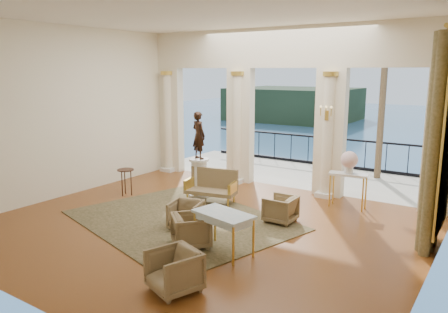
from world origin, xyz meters
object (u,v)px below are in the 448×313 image
Objects in this scene: armchair_b at (174,269)px; armchair_d at (191,229)px; settee at (212,186)px; side_table at (126,173)px; pedestal at (199,178)px; statue at (199,135)px; armchair_a at (186,213)px; armchair_c at (280,208)px; game_table at (224,217)px; console_table at (348,179)px.

armchair_d is (-0.85, 1.52, -0.01)m from armchair_b.
settee reaches higher than armchair_d.
settee reaches higher than side_table.
pedestal is 0.83× the size of statue.
pedestal is at bearing 105.01° from armchair_a.
side_table is at bearing -173.01° from settee.
side_table is at bearing 144.64° from armchair_a.
armchair_b is at bearing 139.93° from statue.
armchair_b is 1.02× the size of armchair_d.
armchair_b is at bearing -73.87° from settee.
pedestal is (-1.21, 2.08, 0.17)m from armchair_a.
side_table is at bearing -86.09° from armchair_c.
statue is (-2.72, 0.61, 1.33)m from armchair_c.
armchair_c is at bearing 99.24° from game_table.
side_table is at bearing -149.96° from pedestal.
console_table is (0.90, 1.86, 0.39)m from armchair_c.
armchair_b is at bearing -57.34° from pedestal.
statue reaches higher than console_table.
console_table reaches higher than settee.
armchair_b is at bearing -71.21° from game_table.
pedestal reaches higher than armchair_d.
game_table is 1.71× the size of side_table.
armchair_a is 0.68× the size of console_table.
armchair_a is 0.53× the size of statue.
armchair_d is at bearing 139.24° from armchair_b.
armchair_d is 0.51× the size of settee.
pedestal is 3.84m from console_table.
side_table is (-1.73, -1.00, 0.12)m from pedestal.
console_table is at bearing 153.05° from armchair_c.
side_table is at bearing 163.56° from armchair_b.
settee reaches higher than game_table.
settee is 3.40m from console_table.
game_table is 1.28× the size of console_table.
console_table is (0.85, 5.57, 0.36)m from armchair_b.
settee is (-1.35, 2.60, 0.07)m from armchair_d.
pedestal reaches higher than side_table.
pedestal is at bearing 142.68° from armchair_b.
armchair_b is 4.67m from settee.
console_table reaches higher than armchair_b.
armchair_a is 0.92× the size of side_table.
statue is at bearing 105.01° from armchair_a.
armchair_b reaches higher than armchair_d.
pedestal reaches higher than console_table.
statue is (0.00, -0.00, 1.16)m from pedestal.
console_table reaches higher than side_table.
pedestal is at bearing 147.95° from settee.
side_table is (-1.73, -1.00, -1.04)m from statue.
game_table is at bearing 151.11° from statue.
pedestal is at bearing 30.04° from side_table.
armchair_b is (1.56, -2.24, 0.03)m from armchair_a.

